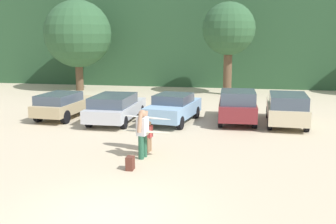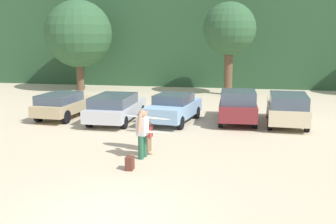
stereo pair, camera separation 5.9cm
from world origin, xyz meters
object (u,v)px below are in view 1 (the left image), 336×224
Objects in this scene: parked_car_tan at (64,104)px; parked_car_silver at (115,107)px; parked_car_champagne at (287,108)px; backpack_dropped at (130,163)px; person_child at (149,134)px; person_adult at (143,131)px; parked_car_sky_blue at (174,108)px; parked_car_maroon at (237,106)px; surfboard_white at (146,117)px; surfboard_cream at (146,132)px.

parked_car_tan is 0.95× the size of parked_car_silver.
parked_car_champagne reaches higher than parked_car_silver.
parked_car_tan is 9.80× the size of backpack_dropped.
person_child is at bearing 86.55° from backpack_dropped.
parked_car_sky_blue is at bearing -81.88° from person_adult.
parked_car_maroon is at bearing -109.65° from person_child.
parked_car_tan is 2.12× the size of surfboard_white.
person_child is at bearing 153.66° from surfboard_white.
backpack_dropped is at bearing 86.59° from surfboard_cream.
person_child is 2.24m from backpack_dropped.
person_adult is at bearing -153.04° from parked_car_silver.
surfboard_cream is (0.01, -6.03, 0.19)m from parked_car_sky_blue.
surfboard_white reaches higher than surfboard_cream.
person_child is (-3.19, -5.89, -0.20)m from parked_car_maroon.
parked_car_sky_blue reaches higher than backpack_dropped.
parked_car_champagne reaches higher than backpack_dropped.
surfboard_white is (-0.12, 0.10, 0.64)m from person_child.
person_adult reaches higher than parked_car_champagne.
surfboard_white is (-0.15, -5.25, 0.55)m from parked_car_sky_blue.
backpack_dropped is at bearing -158.23° from parked_car_silver.
parked_car_sky_blue is at bearing 95.41° from parked_car_champagne.
parked_car_tan reaches higher than person_child.
parked_car_silver is at bearing 97.13° from parked_car_champagne.
parked_car_sky_blue is 6.18m from person_adult.
person_child is 0.57× the size of surfboard_white.
person_adult is (-0.07, -6.17, 0.24)m from parked_car_sky_blue.
parked_car_silver is 1.06× the size of parked_car_sky_blue.
parked_car_sky_blue is 5.28m from surfboard_white.
parked_car_champagne is at bearing -96.54° from parked_car_maroon.
backpack_dropped is (-0.01, -2.29, -1.08)m from surfboard_white.
backpack_dropped is at bearing -138.46° from parked_car_tan.
parked_car_champagne is 9.75× the size of backpack_dropped.
parked_car_silver is at bearing 107.66° from parked_car_sky_blue.
parked_car_maroon reaches higher than surfboard_cream.
surfboard_white is (5.75, -5.27, 0.56)m from parked_car_tan.
parked_car_sky_blue is 3.71× the size of person_child.
person_adult is at bearing -132.39° from parked_car_tan.
surfboard_cream is at bearing -170.78° from parked_car_sky_blue.
surfboard_cream is at bearing 83.44° from backpack_dropped.
parked_car_sky_blue is at bearing 97.83° from parked_car_maroon.
parked_car_silver is at bearing -50.88° from person_child.
person_adult is at bearing 141.13° from parked_car_champagne.
parked_car_sky_blue reaches higher than surfboard_white.
parked_car_sky_blue is at bearing -77.46° from surfboard_white.
person_adult is 0.85× the size of surfboard_white.
parked_car_champagne is 3.70× the size of person_child.
parked_car_tan is at bearing 98.93° from parked_car_sky_blue.
parked_car_sky_blue is 5.55m from parked_car_champagne.
parked_car_maroon is (3.16, 0.54, 0.11)m from parked_car_sky_blue.
parked_car_silver is at bearing -46.00° from surfboard_white.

